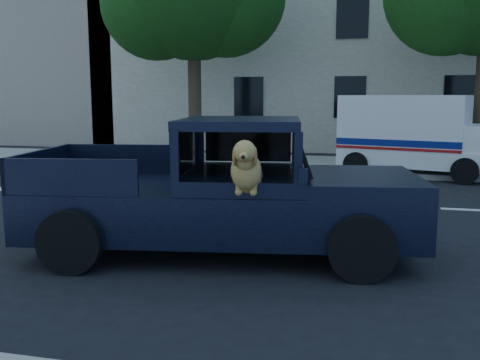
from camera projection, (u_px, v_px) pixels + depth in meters
The scene contains 7 objects.
ground at pixel (249, 244), 8.19m from camera, with size 120.00×120.00×0.00m, color black.
far_sidewalk at pixel (311, 165), 17.02m from camera, with size 60.00×4.00×0.15m, color gray.
lane_stripes at pixel (379, 206), 11.00m from camera, with size 21.60×0.14×0.01m, color silver, non-canonical shape.
building_main at pixel (402, 42), 22.66m from camera, with size 26.00×6.00×9.00m, color beige.
building_left at pixel (29, 61), 26.87m from camera, with size 12.00×6.00×8.00m, color tan.
pickup_truck at pixel (216, 209), 7.61m from camera, with size 5.65×3.03×1.93m.
mail_truck at pixel (414, 141), 15.06m from camera, with size 4.50×3.03×2.27m.
Camera 1 is at (1.72, -7.75, 2.24)m, focal length 40.00 mm.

